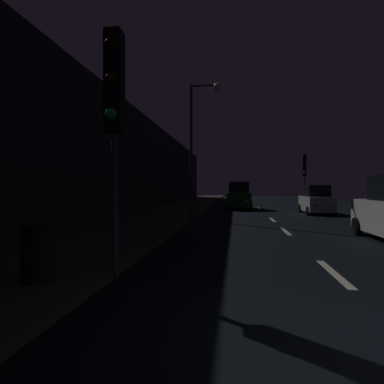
{
  "coord_description": "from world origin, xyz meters",
  "views": [
    {
      "loc": [
        -1.93,
        -3.8,
        1.69
      ],
      "look_at": [
        -4.59,
        16.2,
        1.44
      ],
      "focal_mm": 30.76,
      "sensor_mm": 36.0,
      "label": 1
    }
  ],
  "objects": [
    {
      "name": "ground",
      "position": [
        0.0,
        24.5,
        -0.01
      ],
      "size": [
        25.14,
        84.0,
        0.02
      ],
      "primitive_type": "cube",
      "color": "black"
    },
    {
      "name": "sidewalk_left",
      "position": [
        -6.37,
        24.5,
        0.07
      ],
      "size": [
        4.4,
        84.0,
        0.15
      ],
      "primitive_type": "cube",
      "color": "#38332B",
      "rests_on": "ground"
    },
    {
      "name": "building_facade_left",
      "position": [
        -8.97,
        21.0,
        3.54
      ],
      "size": [
        0.8,
        63.0,
        7.08
      ],
      "primitive_type": "cube",
      "color": "black",
      "rests_on": "ground"
    },
    {
      "name": "lane_centerline",
      "position": [
        0.0,
        12.53,
        0.01
      ],
      "size": [
        0.16,
        23.03,
        0.01
      ],
      "color": "beige",
      "rests_on": "ground"
    },
    {
      "name": "traffic_light_far_right",
      "position": [
        4.07,
        26.15,
        3.34
      ],
      "size": [
        0.36,
        0.48,
        4.63
      ],
      "rotation": [
        0.0,
        0.0,
        -1.73
      ],
      "color": "#38383A",
      "rests_on": "ground"
    },
    {
      "name": "traffic_light_near_left",
      "position": [
        -4.17,
        2.07,
        3.33
      ],
      "size": [
        0.31,
        0.46,
        4.61
      ],
      "rotation": [
        0.0,
        0.0,
        -1.56
      ],
      "color": "#38383A",
      "rests_on": "ground"
    },
    {
      "name": "streetlamp_overhead",
      "position": [
        -3.81,
        13.4,
        4.76
      ],
      "size": [
        1.7,
        0.44,
        7.18
      ],
      "color": "#2D2D30",
      "rests_on": "ground"
    },
    {
      "name": "trash_bin_curbside",
      "position": [
        -5.17,
        1.24,
        0.62
      ],
      "size": [
        0.55,
        0.55,
        0.93
      ],
      "color": "black",
      "rests_on": "sidewalk_left"
    },
    {
      "name": "car_approaching_headlights",
      "position": [
        -1.68,
        22.63,
        1.0
      ],
      "size": [
        2.0,
        4.33,
        2.18
      ],
      "rotation": [
        0.0,
        0.0,
        -1.57
      ],
      "color": "#0F3819",
      "rests_on": "ground"
    },
    {
      "name": "car_parked_right_far",
      "position": [
        3.27,
        18.45,
        0.85
      ],
      "size": [
        1.71,
        3.71,
        1.87
      ],
      "rotation": [
        0.0,
        0.0,
        1.57
      ],
      "color": "silver",
      "rests_on": "ground"
    }
  ]
}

